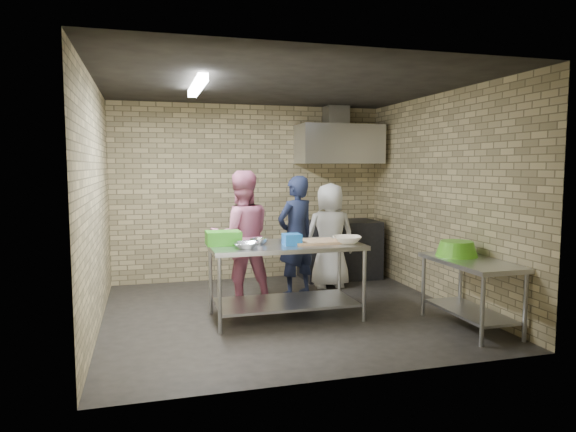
# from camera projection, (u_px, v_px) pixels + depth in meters

# --- Properties ---
(floor) EXTENTS (4.20, 4.20, 0.00)m
(floor) POSITION_uv_depth(u_px,v_px,m) (284.00, 312.00, 6.18)
(floor) COLOR black
(floor) RESTS_ON ground
(ceiling) EXTENTS (4.20, 4.20, 0.00)m
(ceiling) POSITION_uv_depth(u_px,v_px,m) (284.00, 85.00, 5.92)
(ceiling) COLOR black
(ceiling) RESTS_ON ground
(back_wall) EXTENTS (4.20, 0.06, 2.70)m
(back_wall) POSITION_uv_depth(u_px,v_px,m) (251.00, 193.00, 7.96)
(back_wall) COLOR tan
(back_wall) RESTS_ON ground
(front_wall) EXTENTS (4.20, 0.06, 2.70)m
(front_wall) POSITION_uv_depth(u_px,v_px,m) (349.00, 217.00, 4.13)
(front_wall) COLOR tan
(front_wall) RESTS_ON ground
(left_wall) EXTENTS (0.06, 4.00, 2.70)m
(left_wall) POSITION_uv_depth(u_px,v_px,m) (96.00, 205.00, 5.48)
(left_wall) COLOR tan
(left_wall) RESTS_ON ground
(right_wall) EXTENTS (0.06, 4.00, 2.70)m
(right_wall) POSITION_uv_depth(u_px,v_px,m) (441.00, 198.00, 6.61)
(right_wall) COLOR tan
(right_wall) RESTS_ON ground
(prep_table) EXTENTS (1.74, 0.87, 0.87)m
(prep_table) POSITION_uv_depth(u_px,v_px,m) (285.00, 281.00, 5.94)
(prep_table) COLOR #ABAEB2
(prep_table) RESTS_ON floor
(side_counter) EXTENTS (0.60, 1.20, 0.75)m
(side_counter) POSITION_uv_depth(u_px,v_px,m) (470.00, 294.00, 5.57)
(side_counter) COLOR silver
(side_counter) RESTS_ON floor
(stove) EXTENTS (1.20, 0.70, 0.90)m
(stove) POSITION_uv_depth(u_px,v_px,m) (339.00, 249.00, 8.08)
(stove) COLOR black
(stove) RESTS_ON floor
(range_hood) EXTENTS (1.30, 0.60, 0.60)m
(range_hood) POSITION_uv_depth(u_px,v_px,m) (339.00, 144.00, 7.97)
(range_hood) COLOR silver
(range_hood) RESTS_ON back_wall
(hood_duct) EXTENTS (0.35, 0.30, 0.30)m
(hood_duct) POSITION_uv_depth(u_px,v_px,m) (336.00, 116.00, 8.07)
(hood_duct) COLOR #A5A8AD
(hood_duct) RESTS_ON back_wall
(wall_shelf) EXTENTS (0.80, 0.20, 0.04)m
(wall_shelf) POSITION_uv_depth(u_px,v_px,m) (352.00, 156.00, 8.25)
(wall_shelf) COLOR #3F2B19
(wall_shelf) RESTS_ON back_wall
(fluorescent_fixture) EXTENTS (0.10, 1.25, 0.08)m
(fluorescent_fixture) POSITION_uv_depth(u_px,v_px,m) (197.00, 86.00, 5.65)
(fluorescent_fixture) COLOR white
(fluorescent_fixture) RESTS_ON ceiling
(green_crate) EXTENTS (0.39, 0.29, 0.15)m
(green_crate) POSITION_uv_depth(u_px,v_px,m) (223.00, 238.00, 5.81)
(green_crate) COLOR green
(green_crate) RESTS_ON prep_table
(blue_tub) EXTENTS (0.19, 0.19, 0.13)m
(blue_tub) POSITION_uv_depth(u_px,v_px,m) (292.00, 239.00, 5.81)
(blue_tub) COLOR blue
(blue_tub) RESTS_ON prep_table
(cutting_board) EXTENTS (0.53, 0.41, 0.03)m
(cutting_board) POSITION_uv_depth(u_px,v_px,m) (315.00, 242.00, 5.97)
(cutting_board) COLOR tan
(cutting_board) RESTS_ON prep_table
(mixing_bowl_a) EXTENTS (0.33, 0.33, 0.07)m
(mixing_bowl_a) POSITION_uv_depth(u_px,v_px,m) (246.00, 245.00, 5.57)
(mixing_bowl_a) COLOR silver
(mixing_bowl_a) RESTS_ON prep_table
(mixing_bowl_b) EXTENTS (0.25, 0.25, 0.06)m
(mixing_bowl_b) POSITION_uv_depth(u_px,v_px,m) (259.00, 241.00, 5.86)
(mixing_bowl_b) COLOR silver
(mixing_bowl_b) RESTS_ON prep_table
(ceramic_bowl) EXTENTS (0.41, 0.41, 0.08)m
(ceramic_bowl) POSITION_uv_depth(u_px,v_px,m) (347.00, 240.00, 5.93)
(ceramic_bowl) COLOR beige
(ceramic_bowl) RESTS_ON prep_table
(green_basin) EXTENTS (0.46, 0.46, 0.17)m
(green_basin) POSITION_uv_depth(u_px,v_px,m) (457.00, 249.00, 5.76)
(green_basin) COLOR #59C626
(green_basin) RESTS_ON side_counter
(bottle_red) EXTENTS (0.07, 0.07, 0.18)m
(bottle_red) POSITION_uv_depth(u_px,v_px,m) (338.00, 149.00, 8.17)
(bottle_red) COLOR #B22619
(bottle_red) RESTS_ON wall_shelf
(man_navy) EXTENTS (0.70, 0.60, 1.63)m
(man_navy) POSITION_uv_depth(u_px,v_px,m) (296.00, 236.00, 6.92)
(man_navy) COLOR #151D35
(man_navy) RESTS_ON floor
(woman_pink) EXTENTS (0.86, 0.68, 1.70)m
(woman_pink) POSITION_uv_depth(u_px,v_px,m) (241.00, 238.00, 6.52)
(woman_pink) COLOR #C56887
(woman_pink) RESTS_ON floor
(woman_white) EXTENTS (0.77, 0.53, 1.52)m
(woman_white) POSITION_uv_depth(u_px,v_px,m) (330.00, 235.00, 7.41)
(woman_white) COLOR white
(woman_white) RESTS_ON floor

